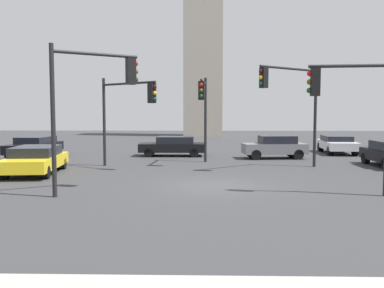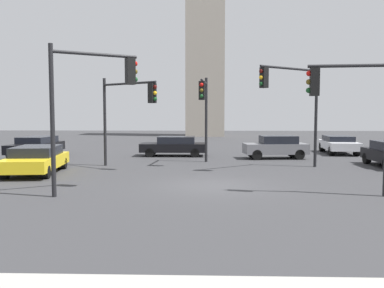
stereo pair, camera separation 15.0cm
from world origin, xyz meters
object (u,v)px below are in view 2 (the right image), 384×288
(car_1, at_px, (338,144))
(car_2, at_px, (36,159))
(traffic_light_1, at_px, (292,94))
(traffic_light_4, at_px, (204,103))
(car_4, at_px, (174,146))
(car_6, at_px, (276,147))
(traffic_light_2, at_px, (350,99))
(car_0, at_px, (36,146))
(traffic_light_0, at_px, (92,90))
(traffic_light_3, at_px, (128,104))

(car_1, distance_m, car_2, 20.83)
(traffic_light_1, relative_size, traffic_light_4, 1.08)
(car_4, bearing_deg, car_6, 168.44)
(car_4, bearing_deg, car_1, -169.70)
(traffic_light_1, distance_m, car_4, 9.89)
(traffic_light_2, xyz_separation_m, car_1, (4.59, 15.48, -2.74))
(traffic_light_2, bearing_deg, car_2, -14.62)
(car_1, bearing_deg, car_0, -78.16)
(traffic_light_1, distance_m, traffic_light_2, 6.78)
(car_1, height_order, car_6, car_6)
(car_1, relative_size, car_2, 0.94)
(traffic_light_0, bearing_deg, car_6, 21.95)
(traffic_light_2, xyz_separation_m, car_2, (-13.39, 4.96, -2.75))
(car_0, relative_size, car_1, 1.04)
(car_2, distance_m, car_4, 10.40)
(car_0, distance_m, car_2, 8.12)
(traffic_light_0, height_order, car_6, traffic_light_0)
(car_0, bearing_deg, car_2, 26.87)
(car_6, bearing_deg, car_4, -17.40)
(car_4, bearing_deg, traffic_light_4, 114.21)
(traffic_light_0, bearing_deg, car_4, 49.79)
(traffic_light_1, distance_m, car_6, 6.11)
(traffic_light_3, xyz_separation_m, car_6, (8.68, 5.00, -2.66))
(traffic_light_3, bearing_deg, car_0, 178.70)
(traffic_light_0, relative_size, car_4, 1.20)
(traffic_light_4, relative_size, car_6, 1.21)
(car_1, distance_m, car_4, 12.02)
(traffic_light_0, bearing_deg, traffic_light_1, 5.77)
(traffic_light_0, relative_size, traffic_light_1, 0.98)
(traffic_light_2, bearing_deg, car_0, -31.46)
(traffic_light_1, xyz_separation_m, car_2, (-12.75, -1.78, -3.24))
(traffic_light_1, distance_m, car_0, 17.13)
(traffic_light_4, bearing_deg, traffic_light_1, 71.65)
(car_6, bearing_deg, traffic_light_1, 83.04)
(traffic_light_2, relative_size, car_1, 1.05)
(traffic_light_1, relative_size, car_2, 1.09)
(traffic_light_3, distance_m, car_6, 10.36)
(traffic_light_0, xyz_separation_m, car_4, (1.99, 13.18, -3.08))
(car_2, height_order, car_6, car_6)
(car_2, bearing_deg, car_0, -163.62)
(car_0, height_order, car_4, car_0)
(traffic_light_1, height_order, car_1, traffic_light_1)
(traffic_light_3, height_order, car_1, traffic_light_3)
(car_0, bearing_deg, traffic_light_3, 57.42)
(car_2, bearing_deg, traffic_light_0, 35.12)
(traffic_light_2, distance_m, car_1, 16.37)
(traffic_light_4, distance_m, car_2, 9.47)
(car_0, xyz_separation_m, car_2, (3.07, -7.52, -0.04))
(traffic_light_3, relative_size, car_1, 1.04)
(traffic_light_1, height_order, car_6, traffic_light_1)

